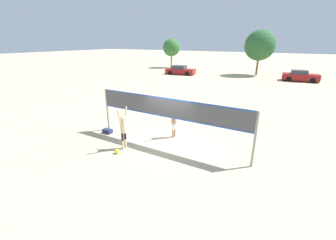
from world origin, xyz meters
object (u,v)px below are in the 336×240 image
(volleyball_net, at_px, (168,111))
(player_spiker, at_px, (123,128))
(gear_bag, at_px, (108,131))
(tree_right_cluster, at_px, (260,45))
(volleyball, at_px, (117,151))
(parked_car_near, at_px, (180,70))
(tree_left_cluster, at_px, (171,48))
(parked_car_mid, at_px, (300,76))
(player_blocker, at_px, (174,119))

(volleyball_net, xyz_separation_m, player_spiker, (-1.67, -1.46, -0.71))
(gear_bag, xyz_separation_m, tree_right_cluster, (3.11, 28.67, 4.27))
(volleyball, xyz_separation_m, parked_car_near, (-9.71, 25.07, 0.51))
(volleyball, bearing_deg, gear_bag, 143.87)
(gear_bag, distance_m, tree_left_cluster, 33.99)
(parked_car_near, bearing_deg, parked_car_mid, 0.83)
(volleyball, distance_m, tree_left_cluster, 36.39)
(tree_right_cluster, bearing_deg, parked_car_near, -153.73)
(volleyball_net, relative_size, volleyball, 36.80)
(player_blocker, height_order, parked_car_mid, player_blocker)
(tree_right_cluster, bearing_deg, parked_car_mid, -25.47)
(parked_car_mid, xyz_separation_m, tree_left_cluster, (-22.53, 5.19, 3.12))
(player_spiker, bearing_deg, parked_car_mid, -14.43)
(player_blocker, bearing_deg, volleyball_net, 12.60)
(volleyball_net, relative_size, parked_car_mid, 1.87)
(tree_left_cluster, distance_m, tree_right_cluster, 16.72)
(tree_left_cluster, bearing_deg, player_spiker, -64.02)
(player_spiker, relative_size, gear_bag, 3.88)
(parked_car_mid, height_order, tree_right_cluster, tree_right_cluster)
(parked_car_near, height_order, parked_car_mid, parked_car_mid)
(player_blocker, xyz_separation_m, tree_right_cluster, (-0.52, 27.21, 3.31))
(player_blocker, bearing_deg, volleyball, -24.39)
(volleyball_net, bearing_deg, tree_right_cluster, 91.52)
(player_spiker, distance_m, tree_right_cluster, 29.90)
(volleyball_net, distance_m, player_blocker, 1.29)
(parked_car_mid, bearing_deg, volleyball_net, -106.74)
(volleyball, height_order, gear_bag, gear_bag)
(volleyball_net, bearing_deg, parked_car_near, 116.22)
(player_spiker, xyz_separation_m, tree_right_cluster, (0.92, 29.70, 3.27))
(player_blocker, distance_m, tree_left_cluster, 34.23)
(player_spiker, height_order, parked_car_mid, player_spiker)
(volleyball, height_order, tree_left_cluster, tree_left_cluster)
(player_spiker, distance_m, volleyball, 1.17)
(parked_car_near, height_order, tree_left_cluster, tree_left_cluster)
(volleyball, bearing_deg, tree_right_cluster, 88.34)
(volleyball, bearing_deg, player_spiker, 94.24)
(volleyball, distance_m, tree_right_cluster, 30.61)
(tree_left_cluster, relative_size, tree_right_cluster, 0.82)
(player_blocker, height_order, tree_right_cluster, tree_right_cluster)
(player_spiker, xyz_separation_m, player_blocker, (1.44, 2.49, -0.04))
(player_spiker, bearing_deg, tree_left_cluster, 25.98)
(gear_bag, height_order, parked_car_mid, parked_car_mid)
(parked_car_near, xyz_separation_m, tree_right_cluster, (10.59, 5.23, 3.77))
(player_blocker, distance_m, parked_car_near, 24.64)
(volleyball, distance_m, parked_car_near, 26.89)
(volleyball_net, height_order, gear_bag, volleyball_net)
(player_spiker, xyz_separation_m, tree_left_cluster, (-15.62, 32.04, 2.66))
(volleyball_net, height_order, tree_left_cluster, tree_left_cluster)
(player_spiker, height_order, tree_left_cluster, tree_left_cluster)
(tree_left_cluster, bearing_deg, gear_bag, -66.58)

